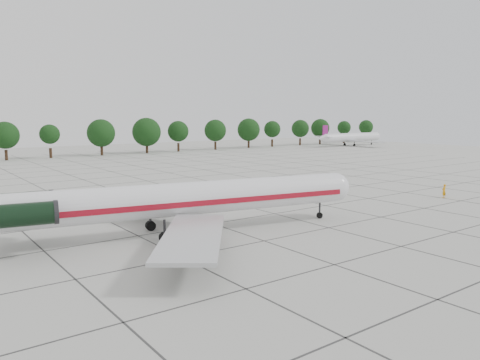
{
  "coord_description": "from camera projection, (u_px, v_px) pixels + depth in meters",
  "views": [
    {
      "loc": [
        -32.77,
        -38.16,
        10.68
      ],
      "look_at": [
        -2.02,
        3.62,
        3.5
      ],
      "focal_mm": 35.0,
      "sensor_mm": 36.0,
      "label": 1
    }
  ],
  "objects": [
    {
      "name": "ground",
      "position": [
        274.0,
        214.0,
        51.15
      ],
      "size": [
        260.0,
        260.0,
        0.0
      ],
      "primitive_type": "plane",
      "color": "#BABBB3",
      "rests_on": "ground"
    },
    {
      "name": "tree_line",
      "position": [
        5.0,
        135.0,
        111.28
      ],
      "size": [
        249.86,
        8.44,
        10.22
      ],
      "color": "#332114",
      "rests_on": "ground"
    },
    {
      "name": "main_airliner",
      "position": [
        163.0,
        200.0,
        41.41
      ],
      "size": [
        38.54,
        30.01,
        9.12
      ],
      "rotation": [
        0.0,
        0.0,
        -0.2
      ],
      "color": "silver",
      "rests_on": "ground"
    },
    {
      "name": "apron_joints",
      "position": [
        202.0,
        195.0,
        63.12
      ],
      "size": [
        170.0,
        170.0,
        0.02
      ],
      "primitive_type": "cube",
      "color": "#383838",
      "rests_on": "ground"
    },
    {
      "name": "bg_airliner_e",
      "position": [
        351.0,
        138.0,
        165.52
      ],
      "size": [
        28.24,
        27.2,
        7.4
      ],
      "color": "silver",
      "rests_on": "ground"
    },
    {
      "name": "ground_crew",
      "position": [
        444.0,
        191.0,
        60.99
      ],
      "size": [
        0.66,
        0.43,
        1.79
      ],
      "primitive_type": "imported",
      "rotation": [
        0.0,
        0.0,
        3.13
      ],
      "color": "orange",
      "rests_on": "ground"
    }
  ]
}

